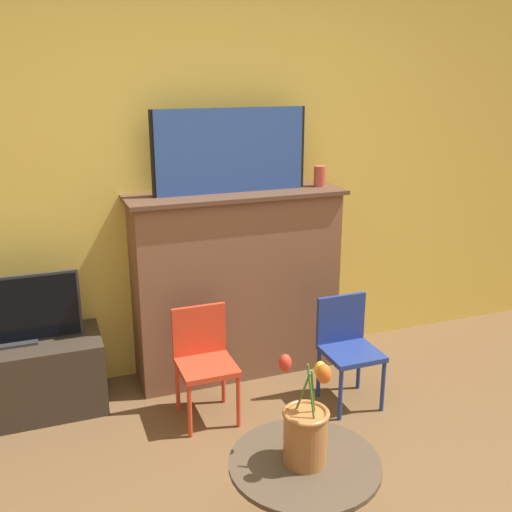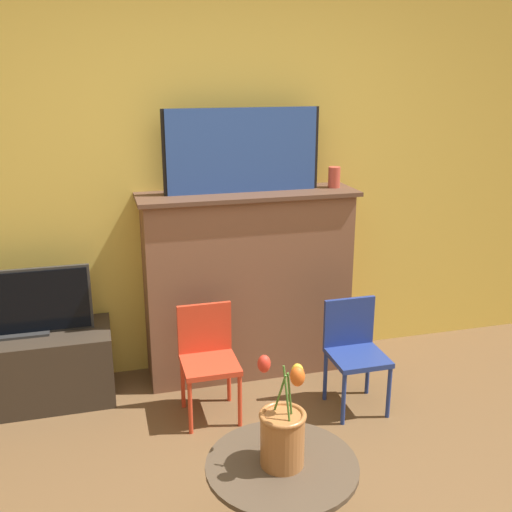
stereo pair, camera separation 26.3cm
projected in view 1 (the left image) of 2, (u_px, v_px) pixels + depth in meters
The scene contains 10 objects.
wall_back at pixel (191, 162), 3.66m from camera, with size 8.00×0.06×2.70m.
fireplace_mantel at pixel (237, 283), 3.77m from camera, with size 1.34×0.38×1.19m.
painting at pixel (231, 151), 3.52m from camera, with size 0.95×0.03×0.50m.
mantel_candle at pixel (320, 176), 3.77m from camera, with size 0.07×0.07×0.13m.
tv_stand at pixel (13, 380), 3.38m from camera, with size 0.99×0.43×0.43m.
tv_monitor at pixel (4, 313), 3.27m from camera, with size 0.81×0.12×0.39m.
chair_red at pixel (204, 356), 3.33m from camera, with size 0.31×0.31×0.63m.
chair_blue at pixel (347, 343), 3.49m from camera, with size 0.31×0.31×0.63m.
side_table at pixel (304, 499), 2.29m from camera, with size 0.57×0.57×0.49m.
vase_tulips at pixel (306, 430), 2.20m from camera, with size 0.17×0.24×0.44m.
Camera 1 is at (-0.91, -1.44, 1.89)m, focal length 42.00 mm.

